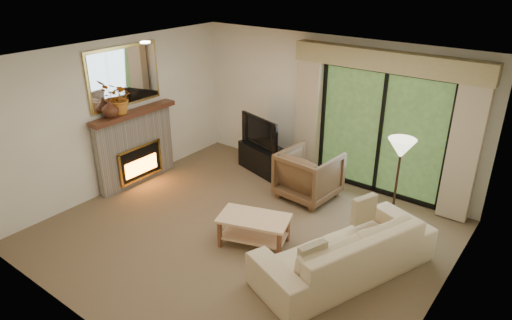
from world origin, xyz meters
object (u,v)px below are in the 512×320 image
Objects in this scene: media_console at (263,158)px; coffee_table at (254,231)px; armchair at (309,175)px; sofa at (345,249)px.

coffee_table is (1.36, -2.08, -0.03)m from media_console.
armchair is at bearing -1.63° from media_console.
sofa is 2.45× the size of coffee_table.
armchair is 1.71m from coffee_table.
armchair reaches higher than media_console.
armchair is 0.38× the size of sofa.
sofa reaches higher than media_console.
sofa is (2.68, -1.88, 0.10)m from media_console.
coffee_table is (-1.32, -0.20, -0.13)m from sofa.
media_console is at bearing -12.80° from armchair.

